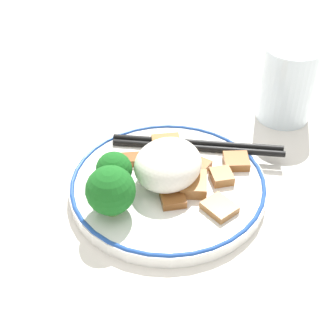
{
  "coord_description": "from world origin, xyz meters",
  "views": [
    {
      "loc": [
        -0.34,
        -0.22,
        0.37
      ],
      "look_at": [
        0.0,
        0.0,
        0.04
      ],
      "focal_mm": 50.0,
      "sensor_mm": 36.0,
      "label": 1
    }
  ],
  "objects": [
    {
      "name": "meat_near_back",
      "position": [
        0.04,
        -0.02,
        0.02
      ],
      "size": [
        0.02,
        0.03,
        0.01
      ],
      "color": "brown",
      "rests_on": "plate"
    },
    {
      "name": "meat_far_scatter",
      "position": [
        0.07,
        -0.05,
        0.02
      ],
      "size": [
        0.04,
        0.04,
        0.01
      ],
      "color": "brown",
      "rests_on": "plate"
    },
    {
      "name": "ground_plane",
      "position": [
        0.0,
        0.0,
        0.0
      ],
      "size": [
        3.0,
        3.0,
        0.0
      ],
      "primitive_type": "plane",
      "color": "silver"
    },
    {
      "name": "meat_near_front",
      "position": [
        0.0,
        0.06,
        0.02
      ],
      "size": [
        0.04,
        0.04,
        0.01
      ],
      "color": "brown",
      "rests_on": "plate"
    },
    {
      "name": "broccoli_back_center",
      "position": [
        -0.07,
        0.02,
        0.05
      ],
      "size": [
        0.05,
        0.05,
        0.06
      ],
      "color": "#7FB756",
      "rests_on": "plate"
    },
    {
      "name": "meat_near_left",
      "position": [
        0.04,
        -0.05,
        0.02
      ],
      "size": [
        0.04,
        0.04,
        0.01
      ],
      "color": "#9E6633",
      "rests_on": "plate"
    },
    {
      "name": "meat_on_rice_edge",
      "position": [
        -0.03,
        -0.02,
        0.02
      ],
      "size": [
        0.04,
        0.04,
        0.01
      ],
      "color": "brown",
      "rests_on": "plate"
    },
    {
      "name": "broccoli_back_left",
      "position": [
        -0.04,
        0.04,
        0.04
      ],
      "size": [
        0.04,
        0.04,
        0.05
      ],
      "color": "#7FB756",
      "rests_on": "plate"
    },
    {
      "name": "meat_mid_left",
      "position": [
        0.01,
        -0.03,
        0.02
      ],
      "size": [
        0.05,
        0.04,
        0.01
      ],
      "color": "#9E6633",
      "rests_on": "plate"
    },
    {
      "name": "chopsticks",
      "position": [
        0.07,
        0.0,
        0.02
      ],
      "size": [
        0.11,
        0.2,
        0.01
      ],
      "color": "black",
      "rests_on": "plate"
    },
    {
      "name": "plate",
      "position": [
        0.0,
        0.0,
        0.01
      ],
      "size": [
        0.23,
        0.23,
        0.02
      ],
      "color": "white",
      "rests_on": "ground_plane"
    },
    {
      "name": "meat_near_right",
      "position": [
        0.06,
        0.04,
        0.02
      ],
      "size": [
        0.04,
        0.04,
        0.01
      ],
      "color": "#9E6633",
      "rests_on": "plate"
    },
    {
      "name": "meat_mid_right",
      "position": [
        -0.01,
        -0.07,
        0.02
      ],
      "size": [
        0.04,
        0.04,
        0.01
      ],
      "color": "#9E6633",
      "rests_on": "plate"
    },
    {
      "name": "rice_mound",
      "position": [
        0.0,
        -0.0,
        0.04
      ],
      "size": [
        0.08,
        0.07,
        0.05
      ],
      "color": "white",
      "rests_on": "plate"
    },
    {
      "name": "drinking_glass",
      "position": [
        0.22,
        -0.05,
        0.05
      ],
      "size": [
        0.08,
        0.08,
        0.11
      ],
      "color": "silver",
      "rests_on": "ground_plane"
    }
  ]
}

